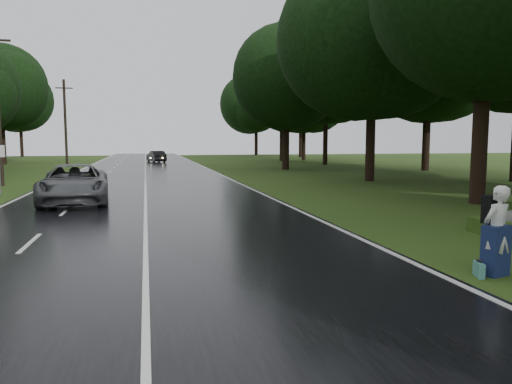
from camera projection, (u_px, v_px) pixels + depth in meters
ground at (146, 256)px, 11.57m from camera, size 160.00×160.00×0.00m
road at (145, 183)px, 30.96m from camera, size 12.00×140.00×0.04m
lane_center at (145, 183)px, 30.95m from camera, size 0.12×140.00×0.01m
grey_car at (74, 184)px, 20.99m from camera, size 3.23×6.21×1.67m
far_car at (156, 157)px, 59.52m from camera, size 2.45×4.52×1.41m
hitchhiker at (496, 234)px, 9.85m from camera, size 0.77×0.73×1.85m
suitcase at (479, 270)px, 9.79m from camera, size 0.26×0.44×0.30m
utility_pole_mid at (2, 186)px, 29.36m from camera, size 1.80×0.28×9.59m
utility_pole_far at (67, 165)px, 53.78m from camera, size 1.80×0.28×9.38m
road_sign_b at (1, 195)px, 24.62m from camera, size 0.60×0.10×2.51m
tree_left_f at (4, 164)px, 55.74m from camera, size 9.79×9.79×15.29m
tree_right_c at (477, 204)px, 21.13m from camera, size 10.93×10.93×17.08m
tree_right_d at (369, 181)px, 32.97m from camera, size 10.25×10.25×16.01m
tree_right_e at (286, 169)px, 45.68m from camera, size 9.36×9.36×14.63m
tree_right_f at (282, 161)px, 64.39m from camera, size 9.29×9.29×14.51m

